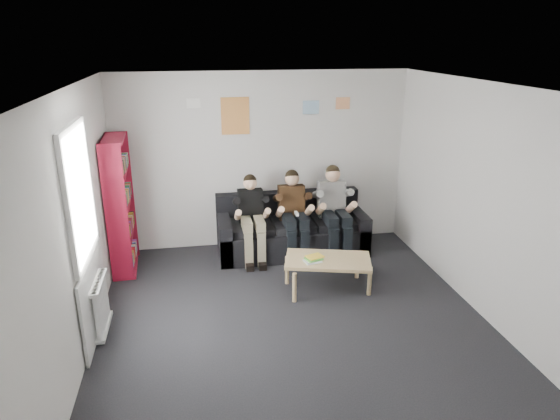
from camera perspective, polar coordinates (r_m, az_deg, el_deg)
name	(u,v)px	position (r m, az deg, el deg)	size (l,w,h in m)	color
room_shell	(295,215)	(5.38, 1.78, -0.55)	(5.00, 5.00, 5.00)	black
sofa	(291,232)	(7.71, 1.28, -2.48)	(2.25, 0.92, 0.87)	black
bookshelf	(121,205)	(7.26, -17.74, 0.54)	(0.29, 0.86, 1.90)	maroon
coffee_table	(328,262)	(6.55, 5.49, -5.99)	(1.10, 0.60, 0.44)	tan
game_cases	(314,259)	(6.45, 3.87, -5.59)	(0.25, 0.22, 0.05)	silver
person_left	(252,219)	(7.32, -3.21, -0.98)	(0.37, 0.79, 1.27)	black
person_middle	(294,215)	(7.41, 1.61, -0.58)	(0.39, 0.83, 1.30)	#4D3219
person_right	(335,212)	(7.55, 6.28, -0.18)	(0.41, 0.87, 1.35)	white
radiator	(101,305)	(5.97, -19.74, -10.18)	(0.10, 0.64, 0.60)	white
window	(87,249)	(5.70, -21.23, -4.22)	(0.05, 1.30, 2.36)	white
poster_large	(235,116)	(7.55, -5.14, 10.66)	(0.42, 0.01, 0.55)	gold
poster_blue	(311,107)	(7.72, 3.55, 11.64)	(0.25, 0.01, 0.20)	#3884C0
poster_pink	(343,103)	(7.84, 7.19, 12.02)	(0.22, 0.01, 0.18)	#C33C6E
poster_sign	(194,103)	(7.49, -9.86, 11.94)	(0.20, 0.01, 0.14)	white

